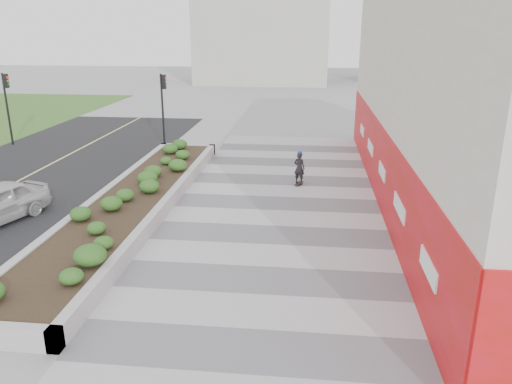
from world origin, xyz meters
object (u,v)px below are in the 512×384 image
traffic_signal_near (163,99)px  traffic_signal_far (7,98)px  planter (133,198)px  skateboarder (299,168)px

traffic_signal_near → traffic_signal_far: size_ratio=1.00×
planter → traffic_signal_near: traffic_signal_near is taller
traffic_signal_far → traffic_signal_near: bearing=3.1°
traffic_signal_near → skateboarder: size_ratio=2.72×
traffic_signal_far → skateboarder: 18.39m
traffic_signal_near → skateboarder: bearing=-40.0°
traffic_signal_far → planter: bearing=-42.5°
planter → skateboarder: bearing=31.1°
traffic_signal_near → traffic_signal_far: bearing=-176.9°
skateboarder → traffic_signal_far: bearing=177.3°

